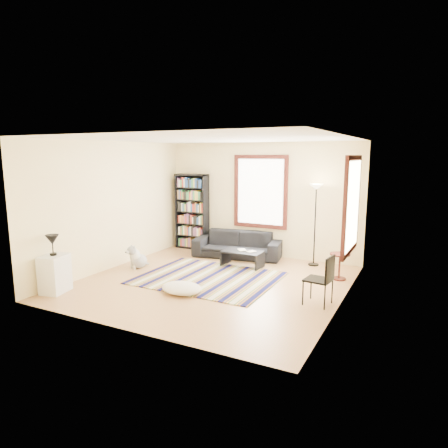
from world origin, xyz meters
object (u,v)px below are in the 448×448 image
at_px(bookshelf, 192,212).
at_px(white_cabinet, 55,274).
at_px(floor_lamp, 315,225).
at_px(sofa, 238,244).
at_px(side_table, 339,266).
at_px(dog, 139,256).
at_px(coffee_table, 242,259).
at_px(folding_chair, 318,280).
at_px(floor_cushion, 182,288).

xyz_separation_m(bookshelf, white_cabinet, (-0.41, -4.15, -0.65)).
xyz_separation_m(bookshelf, floor_lamp, (3.36, -0.17, -0.07)).
relative_size(sofa, floor_lamp, 1.15).
bearing_deg(side_table, dog, -164.01).
height_order(sofa, coffee_table, sofa).
distance_m(sofa, white_cabinet, 4.31).
relative_size(bookshelf, folding_chair, 2.33).
bearing_deg(coffee_table, white_cabinet, -127.04).
bearing_deg(sofa, folding_chair, -51.52).
height_order(coffee_table, side_table, side_table).
xyz_separation_m(floor_cushion, folding_chair, (2.35, 0.60, 0.33)).
height_order(coffee_table, floor_cushion, coffee_table).
bearing_deg(bookshelf, coffee_table, -27.63).
height_order(bookshelf, dog, bookshelf).
distance_m(side_table, dog, 4.33).
bearing_deg(side_table, floor_lamp, 132.23).
height_order(bookshelf, floor_lamp, bookshelf).
bearing_deg(white_cabinet, side_table, 21.77).
relative_size(folding_chair, white_cabinet, 1.23).
relative_size(sofa, floor_cushion, 2.75).
distance_m(coffee_table, white_cabinet, 3.92).
bearing_deg(side_table, coffee_table, -178.91).
bearing_deg(white_cabinet, floor_cushion, 12.32).
distance_m(bookshelf, folding_chair, 4.81).
relative_size(side_table, folding_chair, 0.63).
distance_m(folding_chair, white_cabinet, 4.73).
height_order(floor_cushion, side_table, side_table).
bearing_deg(floor_lamp, coffee_table, -148.81).
bearing_deg(floor_cushion, dog, 151.36).
bearing_deg(white_cabinet, dog, 66.81).
height_order(bookshelf, floor_cushion, bookshelf).
relative_size(floor_cushion, folding_chair, 0.91).
bearing_deg(floor_lamp, bookshelf, 177.10).
xyz_separation_m(coffee_table, folding_chair, (2.09, -1.52, 0.25)).
height_order(floor_lamp, side_table, floor_lamp).
xyz_separation_m(floor_lamp, white_cabinet, (-3.76, -3.98, -0.58)).
relative_size(floor_lamp, dog, 3.56).
distance_m(floor_lamp, dog, 4.02).
bearing_deg(bookshelf, sofa, -10.36).
height_order(floor_cushion, dog, dog).
xyz_separation_m(floor_cushion, floor_lamp, (1.66, 2.96, 0.83)).
xyz_separation_m(sofa, floor_cushion, (0.22, -2.86, -0.22)).
xyz_separation_m(sofa, bookshelf, (-1.48, 0.27, 0.69)).
distance_m(floor_cushion, dog, 2.01).
distance_m(sofa, floor_lamp, 1.98).
height_order(side_table, folding_chair, folding_chair).
relative_size(coffee_table, side_table, 1.67).
relative_size(floor_cushion, white_cabinet, 1.12).
bearing_deg(sofa, white_cabinet, -125.95).
bearing_deg(dog, side_table, 36.10).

